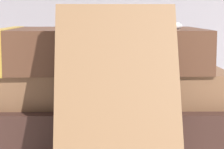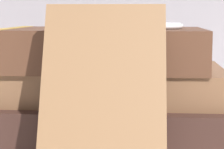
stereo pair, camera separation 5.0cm
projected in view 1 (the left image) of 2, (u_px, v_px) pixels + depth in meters
name	position (u px, v px, depth m)	size (l,w,h in m)	color
ground_plane	(111.00, 146.00, 0.50)	(3.00, 3.00, 0.00)	silver
book_flat_bottom	(99.00, 123.00, 0.49)	(0.24, 0.17, 0.05)	#331E19
book_flat_middle	(102.00, 82.00, 0.50)	(0.23, 0.15, 0.03)	brown
book_flat_top	(97.00, 48.00, 0.49)	(0.21, 0.14, 0.04)	#4C2D1E
book_leaning_front	(118.00, 103.00, 0.37)	(0.10, 0.08, 0.15)	brown
pocket_watch	(158.00, 26.00, 0.47)	(0.05, 0.05, 0.01)	silver
reading_glasses	(62.00, 110.00, 0.67)	(0.10, 0.07, 0.00)	#ADADB2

